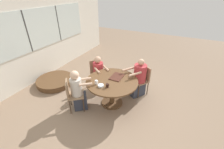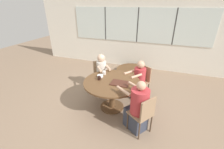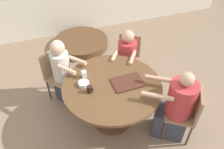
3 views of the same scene
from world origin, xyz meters
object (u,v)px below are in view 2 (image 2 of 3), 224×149
(bowl_white_shallow, at_px, (100,76))
(person_man_blue_shirt, at_px, (102,75))
(milk_carton_small, at_px, (104,73))
(coffee_mug, at_px, (99,78))
(chair_for_man_teal_shirt, at_px, (143,78))
(person_woman_green_shirt, at_px, (137,109))
(chair_for_man_blue_shirt, at_px, (100,72))
(folded_table_stack, at_px, (132,71))
(person_man_teal_shirt, at_px, (138,81))
(chair_for_woman_green_shirt, at_px, (144,113))

(bowl_white_shallow, bearing_deg, person_man_blue_shirt, 109.36)
(milk_carton_small, bearing_deg, coffee_mug, -90.15)
(chair_for_man_teal_shirt, bearing_deg, bowl_white_shallow, 72.49)
(bowl_white_shallow, bearing_deg, coffee_mug, -73.30)
(person_woman_green_shirt, bearing_deg, milk_carton_small, 87.81)
(person_man_blue_shirt, xyz_separation_m, milk_carton_small, (0.25, -0.41, 0.28))
(chair_for_man_blue_shirt, xyz_separation_m, coffee_mug, (0.35, -0.85, 0.28))
(chair_for_man_teal_shirt, relative_size, bowl_white_shallow, 5.90)
(chair_for_man_teal_shirt, bearing_deg, coffee_mug, 79.30)
(folded_table_stack, bearing_deg, person_man_teal_shirt, -72.10)
(person_woman_green_shirt, bearing_deg, folded_table_stack, 48.86)
(person_man_teal_shirt, distance_m, milk_carton_small, 1.00)
(coffee_mug, bearing_deg, bowl_white_shallow, 106.70)
(coffee_mug, xyz_separation_m, milk_carton_small, (0.00, 0.31, 0.00))
(person_woman_green_shirt, bearing_deg, person_man_teal_shirt, 44.28)
(milk_carton_small, bearing_deg, chair_for_woman_green_shirt, -36.56)
(chair_for_man_blue_shirt, height_order, bowl_white_shallow, chair_for_man_blue_shirt)
(chair_for_man_blue_shirt, distance_m, chair_for_man_teal_shirt, 1.28)
(bowl_white_shallow, bearing_deg, person_man_teal_shirt, 33.83)
(coffee_mug, bearing_deg, person_woman_green_shirt, -24.35)
(chair_for_man_teal_shirt, distance_m, person_man_teal_shirt, 0.17)
(chair_for_man_teal_shirt, xyz_separation_m, milk_carton_small, (-0.93, -0.57, 0.28))
(chair_for_man_teal_shirt, bearing_deg, chair_for_man_blue_shirt, 37.50)
(chair_for_man_teal_shirt, bearing_deg, person_woman_green_shirt, 130.49)
(person_woman_green_shirt, xyz_separation_m, person_man_blue_shirt, (-1.29, 1.19, 0.02))
(person_man_teal_shirt, distance_m, coffee_mug, 1.16)
(coffee_mug, bearing_deg, folded_table_stack, 80.75)
(person_man_blue_shirt, bearing_deg, coffee_mug, 69.70)
(chair_for_man_teal_shirt, relative_size, folded_table_stack, 0.73)
(chair_for_man_blue_shirt, relative_size, bowl_white_shallow, 5.90)
(person_woman_green_shirt, height_order, person_man_teal_shirt, person_woman_green_shirt)
(chair_for_man_blue_shirt, relative_size, person_man_blue_shirt, 0.77)
(chair_for_man_blue_shirt, distance_m, coffee_mug, 0.96)
(chair_for_woman_green_shirt, xyz_separation_m, chair_for_man_blue_shirt, (-1.53, 1.41, 0.00))
(chair_for_man_blue_shirt, distance_m, person_man_blue_shirt, 0.16)
(milk_carton_small, distance_m, bowl_white_shallow, 0.16)
(person_man_teal_shirt, relative_size, coffee_mug, 11.27)
(folded_table_stack, bearing_deg, chair_for_man_blue_shirt, -117.39)
(person_woman_green_shirt, bearing_deg, chair_for_man_teal_shirt, 39.19)
(chair_for_man_blue_shirt, xyz_separation_m, folded_table_stack, (0.71, 1.37, -0.44))
(bowl_white_shallow, xyz_separation_m, folded_table_stack, (0.41, 2.06, -0.69))
(person_man_teal_shirt, bearing_deg, coffee_mug, 77.70)
(person_man_blue_shirt, bearing_deg, folded_table_stack, -151.16)
(chair_for_man_teal_shirt, xyz_separation_m, person_man_teal_shirt, (-0.10, -0.14, -0.05))
(person_man_blue_shirt, bearing_deg, chair_for_man_blue_shirt, -90.00)
(chair_for_man_teal_shirt, height_order, coffee_mug, chair_for_man_teal_shirt)
(person_woman_green_shirt, bearing_deg, bowl_white_shallow, 94.69)
(chair_for_man_blue_shirt, height_order, person_man_teal_shirt, person_man_teal_shirt)
(folded_table_stack, bearing_deg, coffee_mug, -99.25)
(coffee_mug, distance_m, folded_table_stack, 2.35)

